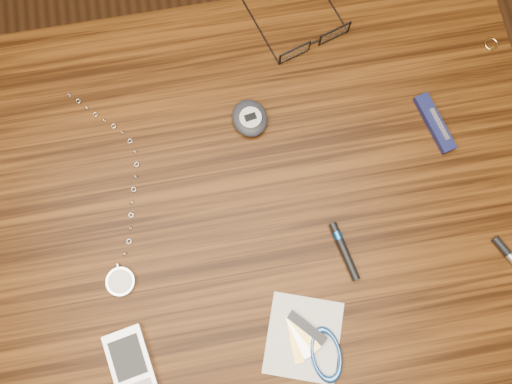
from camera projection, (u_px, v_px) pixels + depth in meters
ground at (236, 259)px, 1.46m from camera, size 3.80×3.80×0.00m
desk at (221, 228)px, 0.83m from camera, size 1.00×0.70×0.75m
eyeglasses at (312, 40)px, 0.77m from camera, size 0.16×0.16×0.03m
gold_ring at (491, 44)px, 0.78m from camera, size 0.03×0.03×0.00m
pocket_watch at (120, 272)px, 0.71m from camera, size 0.10×0.32×0.01m
pda_phone at (132, 366)px, 0.68m from camera, size 0.07×0.11×0.02m
pedometer at (250, 118)px, 0.75m from camera, size 0.06×0.07×0.02m
notepad_keys at (315, 346)px, 0.69m from camera, size 0.13×0.14×0.01m
pocket_knife at (435, 123)px, 0.75m from camera, size 0.04×0.10×0.01m
black_blue_pen at (343, 249)px, 0.71m from camera, size 0.03×0.09×0.01m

